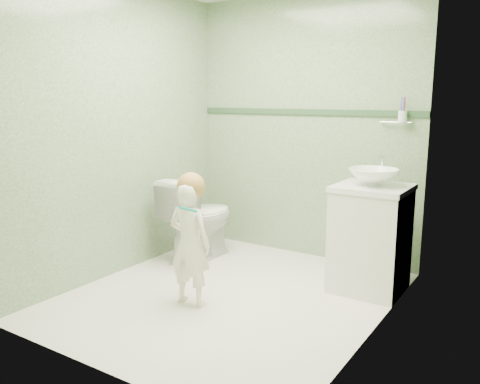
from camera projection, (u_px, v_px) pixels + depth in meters
The scene contains 12 objects.
ground at pixel (229, 296), 3.76m from camera, with size 2.50×2.50×0.00m, color white.
room_shell at pixel (229, 138), 3.53m from camera, with size 2.50×2.54×2.40m.
trim_stripe at pixel (304, 112), 4.53m from camera, with size 2.20×0.02×0.05m, color #2D4D2F.
vanity at pixel (370, 240), 3.82m from camera, with size 0.52×0.50×0.80m, color silver.
counter at pixel (373, 188), 3.74m from camera, with size 0.54×0.52×0.04m, color white.
basin at pixel (373, 177), 3.72m from camera, with size 0.37×0.37×0.13m, color white.
faucet at pixel (382, 164), 3.86m from camera, with size 0.03×0.13×0.18m.
cup_holder at pixel (402, 116), 4.01m from camera, with size 0.26×0.07×0.21m.
toilet at pixel (199, 218), 4.58m from camera, with size 0.43×0.76×0.77m, color white.
toddler at pixel (190, 244), 3.54m from camera, with size 0.33×0.22×0.90m, color white.
hair_cap at pixel (191, 186), 3.49m from camera, with size 0.20×0.20×0.20m, color #A57539.
teal_toothbrush at pixel (188, 208), 3.35m from camera, with size 0.11×0.14×0.08m.
Camera 1 is at (1.99, -2.93, 1.49)m, focal length 37.09 mm.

